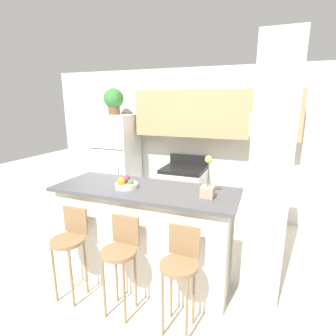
{
  "coord_description": "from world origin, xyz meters",
  "views": [
    {
      "loc": [
        1.17,
        -2.41,
        1.97
      ],
      "look_at": [
        0.0,
        0.72,
        1.14
      ],
      "focal_mm": 28.0,
      "sensor_mm": 36.0,
      "label": 1
    }
  ],
  "objects": [
    {
      "name": "pillar_right",
      "position": [
        1.23,
        0.11,
        1.28
      ],
      "size": [
        0.38,
        0.32,
        2.55
      ],
      "color": "silver",
      "rests_on": "ground_plane"
    },
    {
      "name": "potted_plant_on_fridge",
      "position": [
        -1.38,
        1.68,
        2.02
      ],
      "size": [
        0.35,
        0.35,
        0.45
      ],
      "color": "brown",
      "rests_on": "refrigerator"
    },
    {
      "name": "wall_back",
      "position": [
        0.14,
        1.99,
        1.5
      ],
      "size": [
        5.6,
        0.38,
        2.55
      ],
      "color": "silver",
      "rests_on": "ground_plane"
    },
    {
      "name": "orchid_vase",
      "position": [
        0.69,
        -0.04,
        1.19
      ],
      "size": [
        0.13,
        0.13,
        0.41
      ],
      "color": "tan",
      "rests_on": "counter_bar"
    },
    {
      "name": "ground_plane",
      "position": [
        0.0,
        0.0,
        0.0
      ],
      "size": [
        14.0,
        14.0,
        0.0
      ],
      "primitive_type": "plane",
      "color": "beige"
    },
    {
      "name": "stove_range",
      "position": [
        -0.09,
        1.7,
        0.46
      ],
      "size": [
        0.7,
        0.66,
        1.07
      ],
      "color": "silver",
      "rests_on": "ground_plane"
    },
    {
      "name": "bar_stool_left",
      "position": [
        -0.58,
        -0.53,
        0.62
      ],
      "size": [
        0.33,
        0.33,
        0.95
      ],
      "color": "olive",
      "rests_on": "ground_plane"
    },
    {
      "name": "fruit_bowl",
      "position": [
        -0.19,
        -0.06,
        1.13
      ],
      "size": [
        0.25,
        0.25,
        0.12
      ],
      "color": "silver",
      "rests_on": "counter_bar"
    },
    {
      "name": "counter_bar",
      "position": [
        0.0,
        0.0,
        0.55
      ],
      "size": [
        1.98,
        0.74,
        1.09
      ],
      "color": "silver",
      "rests_on": "ground_plane"
    },
    {
      "name": "bar_stool_right",
      "position": [
        0.58,
        -0.53,
        0.62
      ],
      "size": [
        0.33,
        0.33,
        0.95
      ],
      "color": "olive",
      "rests_on": "ground_plane"
    },
    {
      "name": "refrigerator",
      "position": [
        -1.38,
        1.68,
        0.89
      ],
      "size": [
        0.72,
        0.68,
        1.77
      ],
      "color": "white",
      "rests_on": "ground_plane"
    },
    {
      "name": "bar_stool_mid",
      "position": [
        0.0,
        -0.53,
        0.62
      ],
      "size": [
        0.33,
        0.33,
        0.95
      ],
      "color": "olive",
      "rests_on": "ground_plane"
    }
  ]
}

